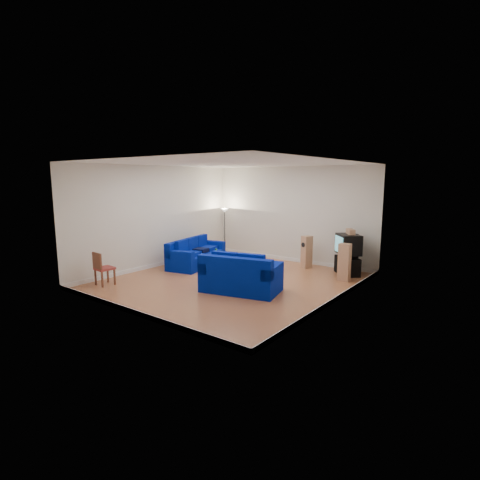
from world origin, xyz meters
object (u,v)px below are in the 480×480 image
Objects in this scene: sofa_three_seat at (195,256)px; sofa_loveseat at (240,278)px; coffee_table at (221,260)px; television at (348,244)px; tv_stand at (347,266)px.

sofa_loveseat reaches higher than sofa_three_seat.
coffee_table is 1.30× the size of television.
television is (3.20, 1.94, 0.56)m from coffee_table.
sofa_three_seat is at bearing 139.81° from sofa_loveseat.
coffee_table is at bearing -103.04° from tv_stand.
television is (0.01, -0.04, 0.65)m from tv_stand.
tv_stand reaches higher than coffee_table.
sofa_three_seat is 2.54× the size of television.
sofa_three_seat is at bearing 175.23° from coffee_table.
sofa_loveseat is 1.73× the size of coffee_table.
sofa_loveseat is 2.16m from coffee_table.
sofa_loveseat is 3.62m from television.
sofa_loveseat is at bearing -37.55° from coffee_table.
sofa_loveseat is 2.25× the size of television.
sofa_loveseat is at bearing -66.67° from television.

